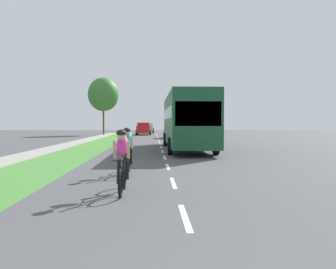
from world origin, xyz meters
name	(u,v)px	position (x,y,z in m)	size (l,w,h in m)	color
ground_plane	(162,150)	(0.00, 20.00, 0.00)	(120.00, 120.00, 0.00)	#4C4C4F
grass_verge	(84,150)	(-5.01, 20.00, 0.00)	(2.90, 70.00, 0.01)	#478438
sidewalk_concrete	(48,150)	(-7.26, 20.00, 0.00)	(1.61, 70.00, 0.10)	#9E998E
lane_markings_center	(161,146)	(0.00, 24.00, 0.00)	(0.12, 54.30, 0.01)	white
cyclist_lead	(122,161)	(-1.33, 6.85, 0.81)	(0.42, 1.72, 1.58)	black
cyclist_trailing	(128,150)	(-1.44, 9.88, 0.81)	(0.42, 1.72, 1.58)	black
bus_dark_green	(186,119)	(1.60, 20.38, 1.98)	(2.78, 11.60, 3.48)	#194C2D
sedan_maroon	(172,131)	(1.61, 36.25, 0.77)	(1.98, 4.30, 1.52)	maroon
suv_red	(144,128)	(-1.95, 47.11, 0.95)	(2.15, 4.70, 1.79)	red
pickup_silver	(147,128)	(-1.53, 55.78, 0.83)	(2.22, 5.10, 1.64)	#A5A8AD
street_tree_far	(103,94)	(-7.69, 46.76, 5.82)	(4.38, 4.38, 8.24)	brown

